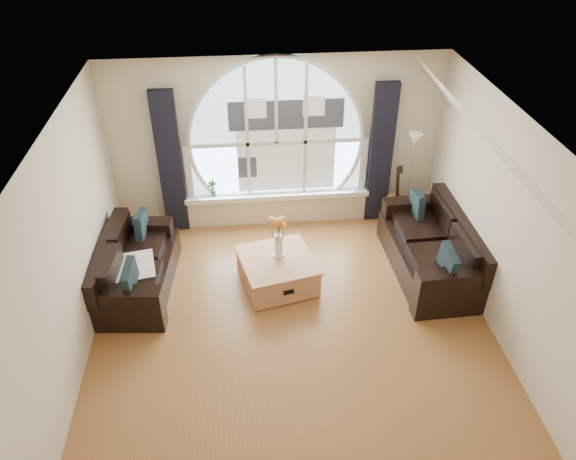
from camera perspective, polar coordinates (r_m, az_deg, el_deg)
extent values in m
cube|color=brown|center=(6.87, 0.73, -11.54)|extent=(5.00, 5.50, 0.01)
cube|color=silver|center=(5.25, 0.95, 9.19)|extent=(5.00, 5.50, 0.01)
cube|color=beige|center=(8.30, -1.24, 9.01)|extent=(5.00, 0.01, 2.70)
cube|color=beige|center=(6.25, -22.64, -3.71)|extent=(0.01, 5.50, 2.70)
cube|color=beige|center=(6.67, 22.71, -1.12)|extent=(0.01, 5.50, 2.70)
cube|color=silver|center=(6.04, 22.28, 6.39)|extent=(0.92, 5.50, 0.72)
cube|color=silver|center=(8.16, -1.25, 10.66)|extent=(2.60, 0.06, 2.15)
cube|color=white|center=(8.62, -1.12, 3.70)|extent=(2.90, 0.22, 0.08)
cube|color=white|center=(8.13, -1.23, 10.57)|extent=(2.76, 0.08, 2.15)
cube|color=silver|center=(8.21, -0.17, 9.87)|extent=(1.70, 0.02, 1.50)
cube|color=black|center=(8.34, -12.26, 6.76)|extent=(0.35, 0.12, 2.30)
cube|color=black|center=(8.54, 9.71, 7.78)|extent=(0.35, 0.12, 2.30)
cube|color=black|center=(7.62, -15.72, -3.53)|extent=(1.04, 1.83, 0.78)
cube|color=black|center=(7.90, 14.83, -1.87)|extent=(1.05, 2.00, 0.87)
cube|color=#AD754E|center=(7.50, -1.10, -4.26)|extent=(1.16, 1.16, 0.48)
cube|color=silver|center=(7.41, -15.96, -3.89)|extent=(0.64, 0.64, 0.10)
cube|color=white|center=(7.20, -1.01, -0.29)|extent=(0.24, 0.24, 0.70)
cube|color=#B2B2B2|center=(8.61, 12.60, 5.00)|extent=(0.24, 0.24, 1.60)
cube|color=brown|center=(8.81, 11.21, 3.89)|extent=(0.38, 0.27, 1.06)
imported|color=#1E6023|center=(8.52, -7.93, 4.34)|extent=(0.17, 0.14, 0.27)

